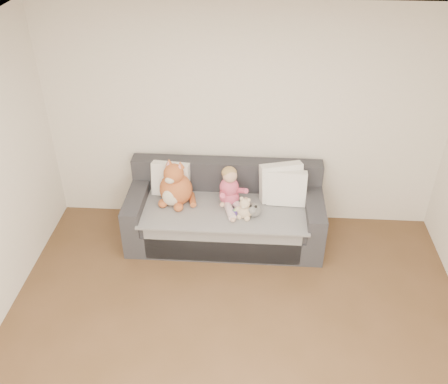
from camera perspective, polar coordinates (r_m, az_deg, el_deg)
name	(u,v)px	position (r m, az deg, el deg)	size (l,w,h in m)	color
room_shell	(235,239)	(3.85, 1.30, -5.36)	(5.00, 5.00, 5.00)	brown
sofa	(225,214)	(5.76, 0.13, -2.58)	(2.20, 0.94, 0.85)	#2D2D32
cushion_left	(171,179)	(5.75, -6.11, 1.48)	(0.45, 0.23, 0.41)	white
cushion_right_back	(281,182)	(5.66, 6.53, 1.13)	(0.51, 0.33, 0.45)	white
cushion_right_front	(287,188)	(5.60, 7.17, 0.46)	(0.44, 0.21, 0.41)	white
toddler	(231,190)	(5.51, 0.75, 0.19)	(0.36, 0.48, 0.48)	#DA4D6C
plush_cat	(175,187)	(5.58, -5.58, 0.55)	(0.43, 0.39, 0.57)	#B85D28
teddy_bear	(245,210)	(5.38, 2.37, -2.03)	(0.20, 0.16, 0.26)	#CBB48C
plush_cow	(254,210)	(5.43, 3.42, -2.05)	(0.15, 0.23, 0.19)	white
sippy_cup	(235,212)	(5.42, 1.30, -2.30)	(0.10, 0.08, 0.11)	#523A9E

